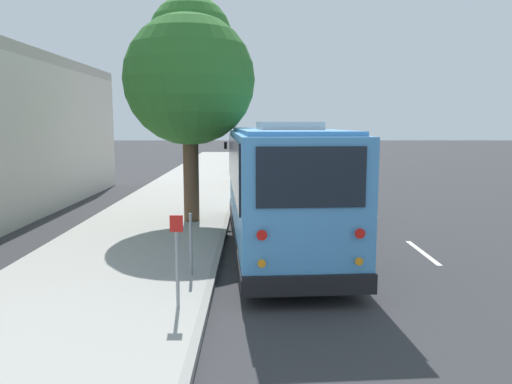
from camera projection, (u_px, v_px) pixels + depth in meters
ground_plane at (293, 239)px, 14.10m from camera, size 160.00×160.00×0.00m
sidewalk_slab at (141, 237)px, 14.06m from camera, size 80.00×4.48×0.15m
curb_strip at (223, 237)px, 14.07m from camera, size 80.00×0.14×0.15m
shuttle_bus at (280, 182)px, 12.88m from camera, size 9.12×3.15×3.29m
parked_sedan_tan at (259, 176)px, 25.36m from camera, size 4.48×1.81×1.26m
parked_sedan_blue at (258, 166)px, 31.24m from camera, size 4.32×1.83×1.30m
parked_sedan_gray at (257, 158)px, 38.26m from camera, size 4.50×1.78×1.32m
parked_sedan_maroon at (256, 153)px, 43.71m from camera, size 4.33×1.87×1.32m
street_tree at (190, 71)px, 15.48m from camera, size 4.05×4.05×7.08m
sign_post_near at (177, 261)px, 8.37m from camera, size 0.06×0.22×1.59m
sign_post_far at (191, 244)px, 10.23m from camera, size 0.06×0.06×1.29m
lane_stripe_mid at (422, 252)px, 12.67m from camera, size 2.40×0.14×0.01m
lane_stripe_ahead at (368, 211)px, 18.61m from camera, size 2.40×0.14×0.01m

